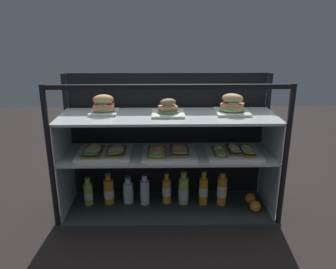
# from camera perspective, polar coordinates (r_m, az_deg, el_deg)

# --- Properties ---
(ground_plane) EXTENTS (6.00, 6.00, 0.02)m
(ground_plane) POSITION_cam_1_polar(r_m,az_deg,el_deg) (2.38, 0.00, -12.91)
(ground_plane) COLOR black
(ground_plane) RESTS_ON ground
(case_base_deck) EXTENTS (1.40, 0.45, 0.03)m
(case_base_deck) POSITION_cam_1_polar(r_m,az_deg,el_deg) (2.36, 0.00, -12.36)
(case_base_deck) COLOR #2F3938
(case_base_deck) RESTS_ON ground
(case_frame) EXTENTS (1.40, 0.45, 0.91)m
(case_frame) POSITION_cam_1_polar(r_m,az_deg,el_deg) (2.28, -0.06, -0.29)
(case_frame) COLOR black
(case_frame) RESTS_ON ground
(riser_lower_tier) EXTENTS (1.34, 0.38, 0.37)m
(riser_lower_tier) POSITION_cam_1_polar(r_m,az_deg,el_deg) (2.26, 0.00, -7.91)
(riser_lower_tier) COLOR silver
(riser_lower_tier) RESTS_ON case_base_deck
(shelf_lower_glass) EXTENTS (1.35, 0.40, 0.02)m
(shelf_lower_glass) POSITION_cam_1_polar(r_m,az_deg,el_deg) (2.19, 0.00, -3.33)
(shelf_lower_glass) COLOR silver
(shelf_lower_glass) RESTS_ON riser_lower_tier
(riser_upper_tier) EXTENTS (1.34, 0.38, 0.24)m
(riser_upper_tier) POSITION_cam_1_polar(r_m,az_deg,el_deg) (2.14, 0.00, -0.19)
(riser_upper_tier) COLOR silver
(riser_upper_tier) RESTS_ON shelf_lower_glass
(shelf_upper_glass) EXTENTS (1.35, 0.40, 0.02)m
(shelf_upper_glass) POSITION_cam_1_polar(r_m,az_deg,el_deg) (2.10, 0.00, 3.07)
(shelf_upper_glass) COLOR silver
(shelf_upper_glass) RESTS_ON riser_upper_tier
(plated_roll_sandwich_mid_right) EXTENTS (0.17, 0.17, 0.12)m
(plated_roll_sandwich_mid_right) POSITION_cam_1_polar(r_m,az_deg,el_deg) (2.17, -10.78, 4.78)
(plated_roll_sandwich_mid_right) COLOR white
(plated_roll_sandwich_mid_right) RESTS_ON shelf_upper_glass
(plated_roll_sandwich_right_of_center) EXTENTS (0.20, 0.20, 0.10)m
(plated_roll_sandwich_right_of_center) POSITION_cam_1_polar(r_m,az_deg,el_deg) (2.10, -0.00, 4.20)
(plated_roll_sandwich_right_of_center) COLOR white
(plated_roll_sandwich_right_of_center) RESTS_ON shelf_upper_glass
(plated_roll_sandwich_near_left_corner) EXTENTS (0.21, 0.21, 0.13)m
(plated_roll_sandwich_near_left_corner) POSITION_cam_1_polar(r_m,az_deg,el_deg) (2.17, 10.75, 4.72)
(plated_roll_sandwich_near_left_corner) COLOR white
(plated_roll_sandwich_near_left_corner) RESTS_ON shelf_upper_glass
(open_sandwich_tray_right_of_center) EXTENTS (0.34, 0.29, 0.06)m
(open_sandwich_tray_right_of_center) POSITION_cam_1_polar(r_m,az_deg,el_deg) (2.19, -10.76, -2.89)
(open_sandwich_tray_right_of_center) COLOR white
(open_sandwich_tray_right_of_center) RESTS_ON shelf_lower_glass
(open_sandwich_tray_near_right_corner) EXTENTS (0.34, 0.29, 0.06)m
(open_sandwich_tray_near_right_corner) POSITION_cam_1_polar(r_m,az_deg,el_deg) (2.15, 0.07, -2.95)
(open_sandwich_tray_near_right_corner) COLOR white
(open_sandwich_tray_near_right_corner) RESTS_ON shelf_lower_glass
(open_sandwich_tray_far_right) EXTENTS (0.34, 0.29, 0.06)m
(open_sandwich_tray_far_right) POSITION_cam_1_polar(r_m,az_deg,el_deg) (2.20, 11.00, -2.82)
(open_sandwich_tray_far_right) COLOR white
(open_sandwich_tray_far_right) RESTS_ON shelf_lower_glass
(juice_bottle_near_post) EXTENTS (0.06, 0.06, 0.20)m
(juice_bottle_near_post) POSITION_cam_1_polar(r_m,az_deg,el_deg) (2.41, -13.25, -9.61)
(juice_bottle_near_post) COLOR #ADC752
(juice_bottle_near_post) RESTS_ON case_base_deck
(juice_bottle_front_second) EXTENTS (0.07, 0.07, 0.22)m
(juice_bottle_front_second) POSITION_cam_1_polar(r_m,az_deg,el_deg) (2.39, -9.93, -9.36)
(juice_bottle_front_second) COLOR orange
(juice_bottle_front_second) RESTS_ON case_base_deck
(juice_bottle_front_right_end) EXTENTS (0.07, 0.07, 0.19)m
(juice_bottle_front_right_end) POSITION_cam_1_polar(r_m,az_deg,el_deg) (2.38, -6.71, -9.50)
(juice_bottle_front_right_end) COLOR white
(juice_bottle_front_right_end) RESTS_ON case_base_deck
(juice_bottle_back_right) EXTENTS (0.06, 0.06, 0.23)m
(juice_bottle_back_right) POSITION_cam_1_polar(r_m,az_deg,el_deg) (2.35, -3.92, -9.56)
(juice_bottle_back_right) COLOR white
(juice_bottle_back_right) RESTS_ON case_base_deck
(juice_bottle_front_fourth) EXTENTS (0.06, 0.06, 0.22)m
(juice_bottle_front_fourth) POSITION_cam_1_polar(r_m,az_deg,el_deg) (2.36, -0.24, -9.40)
(juice_bottle_front_fourth) COLOR gold
(juice_bottle_front_fourth) RESTS_ON case_base_deck
(juice_bottle_back_left) EXTENTS (0.07, 0.07, 0.23)m
(juice_bottle_back_left) POSITION_cam_1_polar(r_m,az_deg,el_deg) (2.35, 2.62, -9.45)
(juice_bottle_back_left) COLOR #B1DB56
(juice_bottle_back_left) RESTS_ON case_base_deck
(juice_bottle_tucked_behind) EXTENTS (0.06, 0.06, 0.24)m
(juice_bottle_tucked_behind) POSITION_cam_1_polar(r_m,az_deg,el_deg) (2.35, 5.98, -9.35)
(juice_bottle_tucked_behind) COLOR orange
(juice_bottle_tucked_behind) RESTS_ON case_base_deck
(juice_bottle_back_center) EXTENTS (0.07, 0.07, 0.24)m
(juice_bottle_back_center) POSITION_cam_1_polar(r_m,az_deg,el_deg) (2.36, 9.06, -9.20)
(juice_bottle_back_center) COLOR gold
(juice_bottle_back_center) RESTS_ON case_base_deck
(orange_fruit_beside_bottles) EXTENTS (0.07, 0.07, 0.07)m
(orange_fruit_beside_bottles) POSITION_cam_1_polar(r_m,az_deg,el_deg) (2.35, 14.47, -11.61)
(orange_fruit_beside_bottles) COLOR orange
(orange_fruit_beside_bottles) RESTS_ON case_base_deck
(orange_fruit_near_left_post) EXTENTS (0.07, 0.07, 0.07)m
(orange_fruit_near_left_post) POSITION_cam_1_polar(r_m,az_deg,el_deg) (2.44, 13.68, -10.41)
(orange_fruit_near_left_post) COLOR orange
(orange_fruit_near_left_post) RESTS_ON case_base_deck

